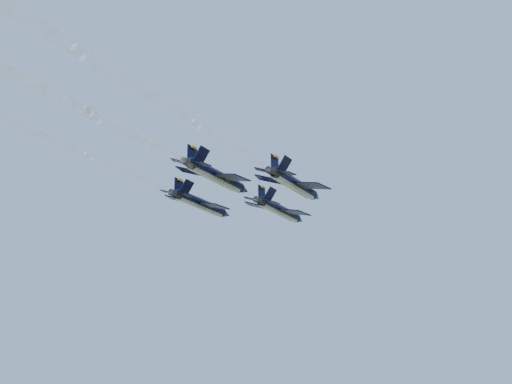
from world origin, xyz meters
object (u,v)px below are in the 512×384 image
Objects in this scene: jet_lead at (280,211)px; jet_left at (202,204)px; jet_slot at (217,177)px; jet_right at (295,185)px.

jet_left is at bearing -135.09° from jet_lead.
jet_lead is 13.56m from jet_left.
jet_lead is 18.53m from jet_slot.
jet_right is 1.00× the size of jet_slot.
jet_left and jet_slot have the same top height.
jet_right and jet_slot have the same top height.
jet_lead is 1.00× the size of jet_left.
jet_slot is at bearing -90.89° from jet_lead.
jet_right is at bearing -0.99° from jet_left.
jet_slot is (1.09, -18.49, 0.00)m from jet_lead.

